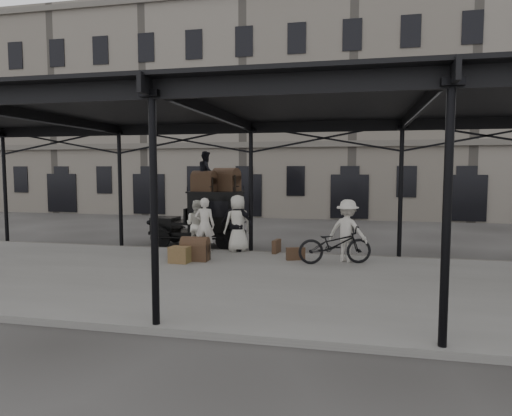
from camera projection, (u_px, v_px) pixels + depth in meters
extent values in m
plane|color=#383533|center=(236.00, 267.00, 14.13)|extent=(120.00, 120.00, 0.00)
cube|color=slate|center=(217.00, 280.00, 12.18)|extent=(28.00, 8.00, 0.15)
cylinder|color=black|center=(5.00, 191.00, 18.04)|extent=(0.14, 0.14, 4.30)
cylinder|color=black|center=(251.00, 194.00, 15.89)|extent=(0.14, 0.14, 4.30)
cylinder|color=black|center=(154.00, 217.00, 8.30)|extent=(0.14, 0.14, 4.30)
cube|color=black|center=(251.00, 127.00, 15.69)|extent=(22.00, 0.10, 0.45)
cube|color=black|center=(152.00, 87.00, 8.10)|extent=(22.00, 0.10, 0.45)
cube|color=black|center=(219.00, 107.00, 12.08)|extent=(22.50, 9.00, 0.08)
cube|color=silver|center=(219.00, 105.00, 12.07)|extent=(18.00, 7.00, 0.04)
cube|color=slate|center=(304.00, 110.00, 31.04)|extent=(64.00, 8.00, 14.00)
cylinder|color=black|center=(160.00, 238.00, 17.36)|extent=(0.80, 0.10, 0.80)
cylinder|color=black|center=(175.00, 233.00, 18.77)|extent=(0.80, 0.10, 0.80)
cylinder|color=black|center=(226.00, 240.00, 16.81)|extent=(0.80, 0.10, 0.80)
cylinder|color=black|center=(236.00, 235.00, 18.21)|extent=(0.80, 0.10, 0.80)
cube|color=black|center=(198.00, 232.00, 17.78)|extent=(3.60, 1.25, 0.12)
cube|color=black|center=(166.00, 224.00, 18.05)|extent=(0.90, 1.00, 0.55)
cube|color=black|center=(155.00, 224.00, 18.15)|extent=(0.06, 0.70, 0.55)
cube|color=black|center=(185.00, 222.00, 17.87)|extent=(0.70, 1.30, 0.10)
cube|color=black|center=(216.00, 213.00, 17.55)|extent=(1.80, 1.45, 1.55)
cube|color=black|center=(210.00, 209.00, 16.83)|extent=(1.40, 0.02, 0.60)
cube|color=black|center=(216.00, 192.00, 17.49)|extent=(1.90, 1.55, 0.06)
imported|color=silver|center=(205.00, 225.00, 15.68)|extent=(0.72, 0.50, 1.90)
imported|color=silver|center=(197.00, 225.00, 16.20)|extent=(1.01, 0.87, 1.78)
imported|color=beige|center=(238.00, 223.00, 15.87)|extent=(1.15, 1.08, 1.98)
imported|color=black|center=(237.00, 224.00, 15.88)|extent=(1.18, 0.60, 1.94)
imported|color=beige|center=(347.00, 231.00, 14.09)|extent=(1.43, 1.15, 1.93)
imported|color=black|center=(335.00, 244.00, 13.83)|extent=(2.37, 1.43, 1.18)
imported|color=black|center=(206.00, 171.00, 17.40)|extent=(0.76, 0.87, 1.52)
cube|color=#8B6140|center=(180.00, 255.00, 13.98)|extent=(0.63, 0.49, 0.50)
cube|color=#4E3624|center=(276.00, 246.00, 15.64)|extent=(0.23, 0.61, 0.45)
cube|color=#4E3624|center=(296.00, 254.00, 14.40)|extent=(0.61, 0.37, 0.40)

